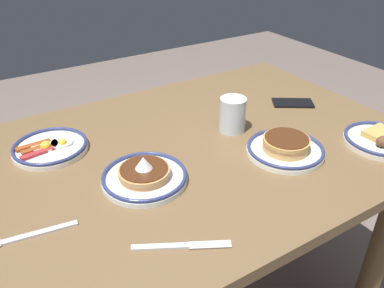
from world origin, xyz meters
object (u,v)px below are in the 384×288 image
Objects in this scene: plate_center_pancakes at (144,176)px; butter_knife at (181,246)px; plate_far_companion at (285,148)px; plate_far_side at (381,140)px; drinking_glass at (232,116)px; cell_phone at (293,103)px; fork_near at (32,235)px; plate_near_main at (50,147)px.

butter_knife is (0.04, 0.25, -0.01)m from plate_center_pancakes.
plate_far_side is (-0.28, 0.11, -0.00)m from plate_far_companion.
drinking_glass is at bearing -76.57° from plate_far_companion.
plate_far_side is 1.48× the size of cell_phone.
plate_center_pancakes reaches higher than cell_phone.
fork_near is at bearing 9.95° from plate_center_pancakes.
plate_far_companion is at bearing 176.71° from fork_near.
plate_center_pancakes is 1.00× the size of plate_far_companion.
drinking_glass is at bearing -138.26° from butter_knife.
plate_far_side is 1.11× the size of fork_near.
butter_knife is at bearing 62.59° from cell_phone.
cell_phone is at bearing -168.55° from fork_near.
fork_near is (0.30, 0.05, -0.01)m from plate_center_pancakes.
plate_near_main is 0.85m from cell_phone.
plate_near_main is at bearing -58.82° from plate_center_pancakes.
plate_far_companion reaches higher than butter_knife.
drinking_glass is (0.05, -0.19, 0.03)m from plate_far_companion.
plate_near_main reaches higher than fork_near.
plate_center_pancakes reaches higher than plate_far_companion.
fork_near is 0.99× the size of butter_knife.
plate_near_main is 0.96× the size of plate_center_pancakes.
drinking_glass reaches higher than fork_near.
drinking_glass reaches higher than plate_center_pancakes.
plate_center_pancakes is 1.16× the size of butter_knife.
fork_near is (0.70, -0.04, -0.02)m from plate_far_companion.
drinking_glass is at bearing 40.90° from cell_phone.
cell_phone is at bearing -138.00° from plate_far_companion.
plate_far_side reaches higher than cell_phone.
plate_far_companion is 1.16× the size of fork_near.
plate_near_main reaches higher than cell_phone.
drinking_glass reaches higher than plate_near_main.
plate_far_side is at bearing 163.41° from plate_center_pancakes.
plate_far_companion is at bearing -160.27° from butter_knife.
plate_center_pancakes is at bearing 15.90° from drinking_glass.
fork_near is (0.96, 0.20, -0.00)m from cell_phone.
cell_phone is at bearing -150.76° from butter_knife.
plate_near_main is at bearing -110.70° from fork_near.
drinking_glass is 0.67m from fork_near.
fork_near is at bearing -37.51° from butter_knife.
plate_far_side is (-0.86, 0.49, 0.00)m from plate_near_main.
plate_far_companion is 0.47m from butter_knife.
plate_far_companion is at bearing 103.43° from drinking_glass.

